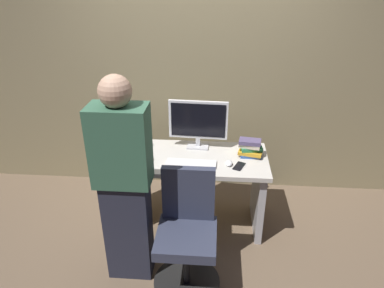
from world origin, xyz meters
name	(u,v)px	position (x,y,z in m)	size (l,w,h in m)	color
ground_plane	(192,221)	(0.00, 0.00, 0.00)	(9.00, 9.00, 0.00)	brown
wall_back	(198,51)	(0.00, 0.77, 1.50)	(6.40, 0.10, 3.00)	#8C7F5B
desk	(192,178)	(0.00, 0.00, 0.49)	(1.34, 0.65, 0.72)	beige
office_chair	(187,236)	(0.01, -0.71, 0.43)	(0.52, 0.52, 0.94)	black
person_at_desk	(124,183)	(-0.44, -0.66, 0.84)	(0.40, 0.24, 1.64)	#262838
monitor	(198,122)	(0.04, 0.20, 0.98)	(0.54, 0.15, 0.46)	silver
keyboard	(191,163)	(0.00, -0.14, 0.73)	(0.43, 0.13, 0.02)	white
mouse	(229,163)	(0.32, -0.12, 0.74)	(0.06, 0.10, 0.03)	white
cup_near_keyboard	(144,157)	(-0.41, -0.13, 0.77)	(0.08, 0.08, 0.10)	#3372B2
cup_by_monitor	(145,142)	(-0.46, 0.16, 0.77)	(0.07, 0.07, 0.10)	#3372B2
book_stack	(250,148)	(0.52, 0.06, 0.80)	(0.23, 0.19, 0.16)	#3359A5
cell_phone	(239,166)	(0.41, -0.15, 0.73)	(0.07, 0.14, 0.01)	black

